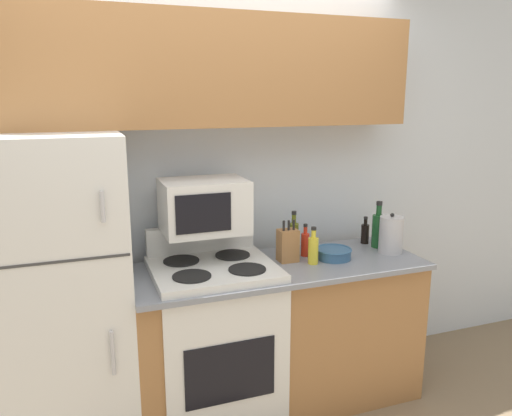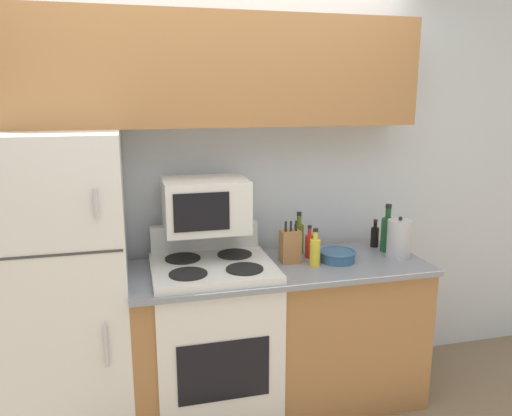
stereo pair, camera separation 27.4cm
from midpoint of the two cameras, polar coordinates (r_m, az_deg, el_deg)
The scene contains 14 objects.
wall_back at distance 3.09m, azimuth -8.33°, elevation 1.94°, with size 8.00×0.05×2.55m.
lower_cabinets at distance 3.08m, azimuth -0.11°, elevation -14.27°, with size 1.71×0.63×0.89m.
refrigerator at distance 2.81m, azimuth -23.86°, elevation -9.48°, with size 0.65×0.68×1.68m.
upper_cabinets at distance 2.87m, azimuth -8.02°, elevation 15.27°, with size 2.35×0.31×0.61m.
stove at distance 2.96m, azimuth -7.47°, elevation -14.84°, with size 0.67×0.61×1.10m.
microwave at distance 2.80m, azimuth -8.76°, elevation 0.20°, with size 0.46×0.35×0.29m.
knife_block at distance 2.92m, azimuth 0.98°, elevation -4.31°, with size 0.11×0.09×0.25m.
bowl at distance 3.00m, azimuth 6.29°, elevation -5.18°, with size 0.22×0.22×0.06m.
bottle_hot_sauce at distance 3.02m, azimuth 3.07°, elevation -4.10°, with size 0.05×0.05×0.20m.
bottle_olive_oil at distance 3.09m, azimuth 1.80°, elevation -3.24°, with size 0.06×0.06×0.26m.
bottle_cooking_spray at distance 2.89m, azimuth 3.87°, elevation -4.78°, with size 0.06×0.06×0.22m.
bottle_soy_sauce at distance 3.33m, azimuth 10.07°, elevation -2.85°, with size 0.05×0.05×0.18m.
bottle_wine_green at distance 3.25m, azimuth 11.45°, elevation -2.43°, with size 0.08×0.08×0.30m.
kettle at distance 3.15m, azimuth 12.81°, elevation -3.03°, with size 0.15×0.15×0.25m.
Camera 1 is at (-0.75, -2.24, 1.86)m, focal length 35.00 mm.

